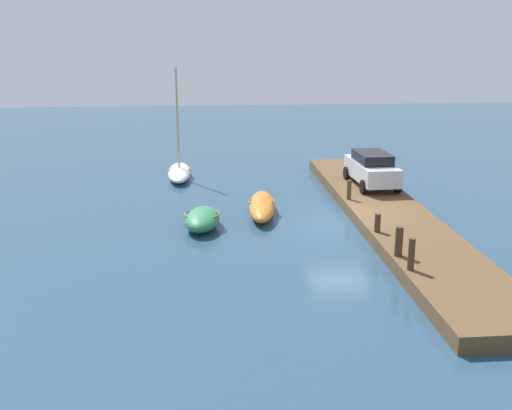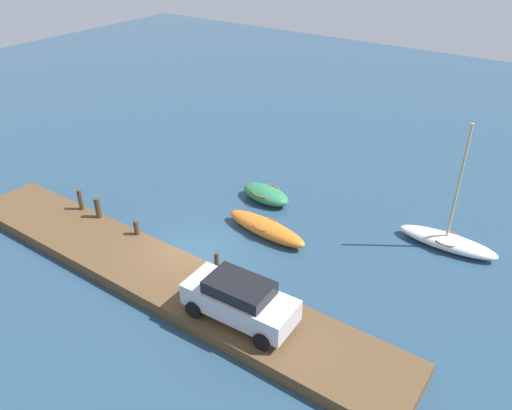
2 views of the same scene
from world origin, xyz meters
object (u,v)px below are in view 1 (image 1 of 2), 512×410
at_px(mooring_post_mid_west, 399,241).
at_px(parked_car, 372,168).
at_px(rowboat_white, 179,171).
at_px(mooring_post_mid_east, 378,223).
at_px(rowboat_orange, 262,206).
at_px(mooring_post_east, 349,190).
at_px(dinghy_green, 202,219).
at_px(mooring_post_west, 411,254).

distance_m(mooring_post_mid_west, parked_car, 9.69).
height_order(rowboat_white, mooring_post_mid_east, rowboat_white).
bearing_deg(rowboat_orange, mooring_post_east, -80.37).
height_order(dinghy_green, rowboat_orange, dinghy_green).
bearing_deg(rowboat_white, parked_car, -116.82).
xyz_separation_m(mooring_post_west, mooring_post_east, (8.43, 0.00, -0.08)).
height_order(rowboat_orange, mooring_post_mid_east, mooring_post_mid_east).
bearing_deg(dinghy_green, rowboat_orange, -49.15).
xyz_separation_m(mooring_post_mid_east, mooring_post_east, (4.61, 0.00, 0.09)).
distance_m(mooring_post_west, mooring_post_east, 8.43).
distance_m(dinghy_green, mooring_post_east, 6.85).
bearing_deg(rowboat_white, dinghy_green, -173.12).
bearing_deg(mooring_post_mid_west, parked_car, -9.80).
distance_m(mooring_post_mid_west, mooring_post_mid_east, 2.56).
bearing_deg(mooring_post_mid_west, mooring_post_east, 0.00).
xyz_separation_m(rowboat_white, mooring_post_mid_east, (-11.57, -7.73, 0.49)).
xyz_separation_m(mooring_post_mid_west, mooring_post_mid_east, (2.56, 0.00, -0.16)).
distance_m(dinghy_green, parked_car, 9.33).
height_order(mooring_post_mid_east, mooring_post_east, mooring_post_east).
bearing_deg(mooring_post_mid_east, dinghy_green, 68.38).
bearing_deg(mooring_post_east, rowboat_orange, 93.79).
bearing_deg(mooring_post_east, dinghy_green, 107.23).
relative_size(dinghy_green, rowboat_white, 0.50).
bearing_deg(mooring_post_west, rowboat_white, 26.65).
bearing_deg(rowboat_orange, dinghy_green, 129.96).
xyz_separation_m(rowboat_white, parked_car, (-4.59, -9.37, 0.99)).
xyz_separation_m(rowboat_white, mooring_post_west, (-15.39, -7.73, 0.66)).
relative_size(dinghy_green, mooring_post_east, 3.36).
bearing_deg(dinghy_green, mooring_post_mid_west, -121.52).
relative_size(dinghy_green, mooring_post_mid_west, 2.92).
distance_m(mooring_post_east, parked_car, 2.92).
xyz_separation_m(rowboat_white, mooring_post_east, (-6.96, -7.73, 0.57)).
bearing_deg(mooring_post_west, mooring_post_east, 0.00).
height_order(mooring_post_east, parked_car, parked_car).
distance_m(dinghy_green, rowboat_orange, 3.14).
bearing_deg(mooring_post_west, dinghy_green, 45.51).
bearing_deg(rowboat_white, mooring_post_mid_east, -147.02).
bearing_deg(mooring_post_mid_west, mooring_post_west, 180.00).
height_order(mooring_post_west, mooring_post_mid_west, mooring_post_west).
height_order(rowboat_orange, mooring_post_mid_west, mooring_post_mid_west).
bearing_deg(mooring_post_mid_east, mooring_post_west, 180.00).
relative_size(rowboat_orange, mooring_post_west, 4.31).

